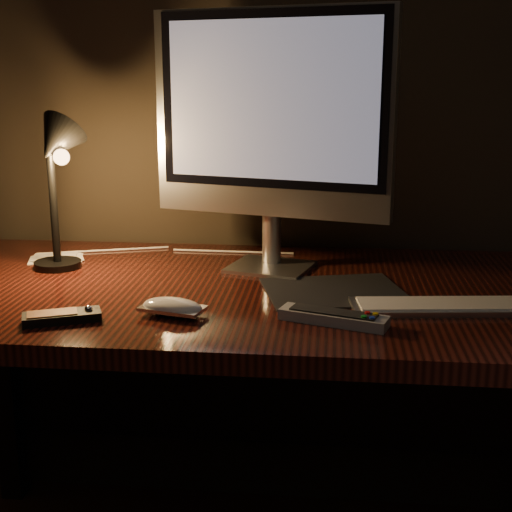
# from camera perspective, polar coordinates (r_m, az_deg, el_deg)

# --- Properties ---
(desk) EXTENTS (1.60, 0.75, 0.75)m
(desk) POSITION_cam_1_polar(r_m,az_deg,el_deg) (1.61, 0.66, -6.15)
(desk) COLOR #3D140D
(desk) RESTS_ON ground
(monitor) EXTENTS (0.54, 0.20, 0.58)m
(monitor) POSITION_cam_1_polar(r_m,az_deg,el_deg) (1.59, 1.20, 10.87)
(monitor) COLOR silver
(monitor) RESTS_ON desk
(keyboard) EXTENTS (0.38, 0.15, 0.01)m
(keyboard) POSITION_cam_1_polar(r_m,az_deg,el_deg) (1.41, 15.12, -3.86)
(keyboard) COLOR silver
(keyboard) RESTS_ON desk
(mousepad) EXTENTS (0.33, 0.29, 0.00)m
(mousepad) POSITION_cam_1_polar(r_m,az_deg,el_deg) (1.48, 6.26, -2.79)
(mousepad) COLOR black
(mousepad) RESTS_ON desk
(mouse) EXTENTS (0.13, 0.09, 0.02)m
(mouse) POSITION_cam_1_polar(r_m,az_deg,el_deg) (1.34, -6.69, -4.25)
(mouse) COLOR white
(mouse) RESTS_ON desk
(media_remote) EXTENTS (0.15, 0.10, 0.03)m
(media_remote) POSITION_cam_1_polar(r_m,az_deg,el_deg) (1.34, -15.27, -4.68)
(media_remote) COLOR black
(media_remote) RESTS_ON desk
(tv_remote) EXTENTS (0.20, 0.11, 0.03)m
(tv_remote) POSITION_cam_1_polar(r_m,az_deg,el_deg) (1.29, 6.21, -4.88)
(tv_remote) COLOR gray
(tv_remote) RESTS_ON desk
(papers) EXTENTS (0.14, 0.12, 0.01)m
(papers) POSITION_cam_1_polar(r_m,az_deg,el_deg) (1.80, -15.72, -0.17)
(papers) COLOR white
(papers) RESTS_ON desk
(desk_lamp) EXTENTS (0.16, 0.18, 0.36)m
(desk_lamp) POSITION_cam_1_polar(r_m,az_deg,el_deg) (1.64, -15.74, 7.06)
(desk_lamp) COLOR black
(desk_lamp) RESTS_ON desk
(cable) EXTENTS (0.63, 0.08, 0.01)m
(cable) POSITION_cam_1_polar(r_m,az_deg,el_deg) (1.80, -7.12, 0.31)
(cable) COLOR white
(cable) RESTS_ON desk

